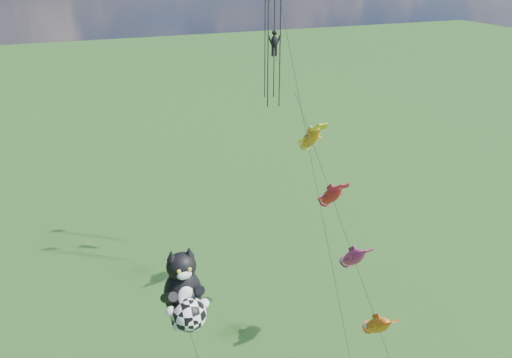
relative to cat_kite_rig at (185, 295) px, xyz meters
name	(u,v)px	position (x,y,z in m)	size (l,w,h in m)	color
cat_kite_rig	(185,295)	(0.00, 0.00, 0.00)	(2.55, 3.99, 11.60)	brown
fish_windsock_rig	(343,226)	(10.87, 3.63, -0.36)	(1.21, 15.96, 15.61)	brown
parafoil_rig	(276,42)	(9.80, 12.04, 9.65)	(2.07, 17.51, 24.47)	brown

